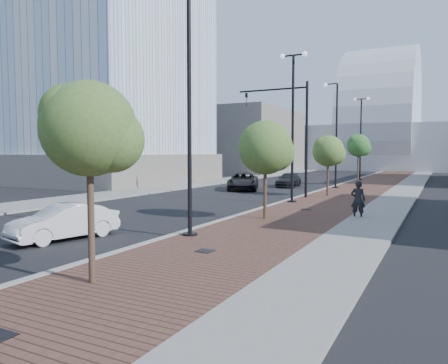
% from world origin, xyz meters
% --- Properties ---
extents(sidewalk, '(7.00, 140.00, 0.12)m').
position_xyz_m(sidewalk, '(3.50, 40.00, 0.06)').
color(sidewalk, '#4C2D23').
rests_on(sidewalk, ground).
extents(concrete_strip, '(2.40, 140.00, 0.13)m').
position_xyz_m(concrete_strip, '(6.20, 40.00, 0.07)').
color(concrete_strip, slate).
rests_on(concrete_strip, ground).
extents(curb, '(0.30, 140.00, 0.14)m').
position_xyz_m(curb, '(0.00, 40.00, 0.07)').
color(curb, gray).
rests_on(curb, ground).
extents(west_sidewalk, '(4.00, 140.00, 0.12)m').
position_xyz_m(west_sidewalk, '(-13.00, 40.00, 0.06)').
color(west_sidewalk, slate).
rests_on(west_sidewalk, ground).
extents(white_sedan, '(2.26, 4.17, 1.30)m').
position_xyz_m(white_sedan, '(-3.41, 7.69, 0.65)').
color(white_sedan, silver).
rests_on(white_sedan, ground).
extents(dark_car_mid, '(4.19, 5.82, 1.47)m').
position_xyz_m(dark_car_mid, '(-6.23, 29.55, 0.74)').
color(dark_car_mid, black).
rests_on(dark_car_mid, ground).
extents(dark_car_far, '(2.25, 4.52, 1.26)m').
position_xyz_m(dark_car_far, '(-3.85, 34.49, 0.63)').
color(dark_car_far, black).
rests_on(dark_car_far, ground).
extents(pedestrian, '(0.71, 0.49, 1.86)m').
position_xyz_m(pedestrian, '(5.35, 17.59, 0.93)').
color(pedestrian, black).
rests_on(pedestrian, ground).
extents(streetlight_1, '(1.44, 0.56, 9.21)m').
position_xyz_m(streetlight_1, '(0.49, 10.00, 4.34)').
color(streetlight_1, black).
rests_on(streetlight_1, ground).
extents(streetlight_2, '(1.72, 0.56, 9.28)m').
position_xyz_m(streetlight_2, '(0.60, 22.00, 4.82)').
color(streetlight_2, black).
rests_on(streetlight_2, ground).
extents(streetlight_3, '(1.44, 0.56, 9.21)m').
position_xyz_m(streetlight_3, '(0.49, 34.00, 4.34)').
color(streetlight_3, black).
rests_on(streetlight_3, ground).
extents(streetlight_4, '(1.72, 0.56, 9.28)m').
position_xyz_m(streetlight_4, '(0.60, 46.00, 4.82)').
color(streetlight_4, black).
rests_on(streetlight_4, ground).
extents(traffic_mast, '(5.09, 0.20, 8.00)m').
position_xyz_m(traffic_mast, '(-0.30, 25.00, 4.98)').
color(traffic_mast, black).
rests_on(traffic_mast, ground).
extents(tree_0, '(2.30, 2.23, 4.88)m').
position_xyz_m(tree_0, '(1.65, 4.02, 3.74)').
color(tree_0, '#382619').
rests_on(tree_0, ground).
extents(tree_1, '(2.54, 2.51, 4.69)m').
position_xyz_m(tree_1, '(1.65, 15.02, 3.42)').
color(tree_1, '#382619').
rests_on(tree_1, ground).
extents(tree_2, '(2.30, 2.23, 4.42)m').
position_xyz_m(tree_2, '(1.65, 27.02, 3.29)').
color(tree_2, '#382619').
rests_on(tree_2, ground).
extents(tree_3, '(2.25, 2.18, 4.96)m').
position_xyz_m(tree_3, '(1.65, 39.02, 3.85)').
color(tree_3, '#382619').
rests_on(tree_3, ground).
extents(tower_podium, '(19.00, 19.00, 3.00)m').
position_xyz_m(tower_podium, '(-24.00, 32.00, 1.50)').
color(tower_podium, '#68645E').
rests_on(tower_podium, ground).
extents(convention_center, '(50.00, 30.00, 50.00)m').
position_xyz_m(convention_center, '(-2.00, 85.00, 6.00)').
color(convention_center, '#B2B7BD').
rests_on(convention_center, ground).
extents(commercial_block_nw, '(14.00, 20.00, 10.00)m').
position_xyz_m(commercial_block_nw, '(-20.00, 60.00, 5.00)').
color(commercial_block_nw, '#66625C').
rests_on(commercial_block_nw, ground).
extents(utility_cover_1, '(0.50, 0.50, 0.02)m').
position_xyz_m(utility_cover_1, '(2.40, 8.00, 0.13)').
color(utility_cover_1, black).
rests_on(utility_cover_1, sidewalk).
extents(utility_cover_2, '(0.50, 0.50, 0.02)m').
position_xyz_m(utility_cover_2, '(2.40, 19.00, 0.13)').
color(utility_cover_2, black).
rests_on(utility_cover_2, sidewalk).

